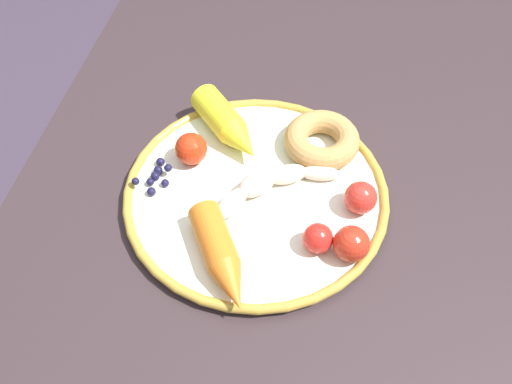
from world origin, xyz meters
TOP-DOWN VIEW (x-y plane):
  - ground_plane at (0.00, 0.00)m, footprint 6.00×6.00m
  - dining_table at (0.00, 0.00)m, footprint 1.02×0.72m
  - plate at (0.01, -0.04)m, footprint 0.33×0.33m
  - banana at (0.02, -0.04)m, footprint 0.15×0.15m
  - carrot_orange at (0.12, -0.06)m, footprint 0.14×0.10m
  - carrot_yellow at (-0.07, -0.10)m, footprint 0.12×0.12m
  - donut at (-0.08, 0.03)m, footprint 0.14×0.14m
  - blueberry_pile at (0.02, -0.17)m, footprint 0.06×0.04m
  - tomato_near at (0.08, 0.04)m, footprint 0.04×0.04m
  - tomato_mid at (0.08, 0.08)m, footprint 0.04×0.04m
  - tomato_far at (0.01, 0.08)m, footprint 0.04×0.04m
  - tomato_extra at (-0.02, -0.14)m, footprint 0.04×0.04m

SIDE VIEW (x-z plane):
  - ground_plane at x=0.00m, z-range 0.00..0.00m
  - dining_table at x=0.00m, z-range 0.25..0.96m
  - plate at x=0.01m, z-range 0.70..0.72m
  - blueberry_pile at x=0.02m, z-range 0.71..0.73m
  - banana at x=0.02m, z-range 0.71..0.74m
  - donut at x=-0.08m, z-range 0.72..0.75m
  - tomato_near at x=0.08m, z-range 0.72..0.75m
  - carrot_orange at x=0.12m, z-range 0.72..0.75m
  - tomato_far at x=0.01m, z-range 0.72..0.76m
  - carrot_yellow at x=-0.07m, z-range 0.72..0.76m
  - tomato_extra at x=-0.02m, z-range 0.72..0.76m
  - tomato_mid at x=0.08m, z-range 0.72..0.76m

